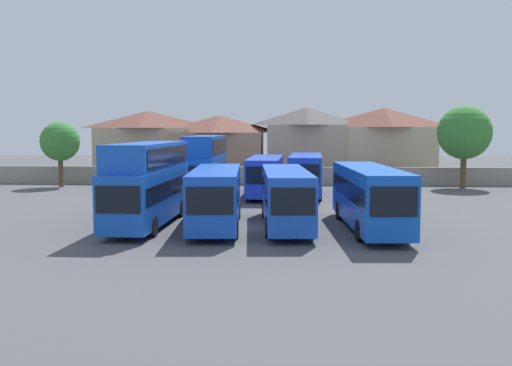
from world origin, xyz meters
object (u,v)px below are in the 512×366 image
bus_2 (216,194)px  tree_left_of_lot (464,133)px  house_terrace_right (306,143)px  bus_7 (306,173)px  house_terrace_far_right (384,143)px  bus_1 (148,179)px  house_terrace_centre (219,146)px  tree_behind_wall (60,142)px  bus_3 (286,194)px  bus_6 (266,174)px  bus_5 (206,162)px  house_terrace_left (149,144)px  bus_4 (369,194)px

bus_2 → tree_left_of_lot: (20.84, 23.73, 3.31)m
bus_2 → house_terrace_right: 33.24m
bus_7 → house_terrace_far_right: house_terrace_far_right is taller
bus_1 → house_terrace_right: house_terrace_right is taller
bus_1 → house_terrace_centre: house_terrace_centre is taller
tree_behind_wall → bus_3: bearing=-45.7°
bus_6 → tree_behind_wall: (-20.10, 7.05, 2.49)m
bus_1 → tree_left_of_lot: bearing=134.6°
bus_3 → tree_left_of_lot: bearing=140.4°
bus_7 → tree_behind_wall: 24.49m
bus_5 → house_terrace_right: (8.94, 16.86, 1.22)m
bus_7 → house_terrace_left: house_terrace_left is taller
house_terrace_centre → tree_behind_wall: (-14.24, -10.23, 0.74)m
bus_2 → house_terrace_centre: 33.20m
tree_behind_wall → bus_1: bearing=-58.0°
bus_7 → tree_left_of_lot: tree_left_of_lot is taller
bus_3 → house_terrace_far_right: 34.38m
bus_4 → house_terrace_far_right: bearing=166.4°
bus_3 → house_terrace_centre: 33.43m
bus_2 → bus_6: size_ratio=1.02×
bus_3 → house_terrace_centre: size_ratio=1.10×
house_terrace_left → tree_behind_wall: 12.66m
bus_2 → tree_left_of_lot: bearing=135.2°
bus_1 → house_terrace_far_right: bearing=151.5°
house_terrace_right → house_terrace_far_right: bearing=2.7°
bus_6 → bus_7: size_ratio=1.02×
house_terrace_centre → tree_behind_wall: size_ratio=1.64×
bus_5 → house_terrace_far_right: size_ratio=1.07×
bus_4 → tree_behind_wall: bearing=-133.8°
bus_1 → bus_4: bearing=88.5°
bus_6 → house_terrace_left: (-14.10, 18.19, 2.02)m
house_terrace_far_right → bus_4: bearing=-100.6°
bus_2 → bus_4: size_ratio=0.91×
bus_2 → bus_6: bearing=168.2°
house_terrace_far_right → house_terrace_right: bearing=-177.3°
bus_5 → bus_6: size_ratio=1.11×
house_terrace_right → house_terrace_centre: bearing=177.8°
tree_left_of_lot → tree_behind_wall: 38.68m
bus_7 → bus_4: bearing=13.5°
bus_7 → tree_left_of_lot: bearing=119.8°
bus_1 → bus_3: bearing=90.6°
bus_1 → house_terrace_left: size_ratio=1.00×
bus_5 → tree_behind_wall: size_ratio=1.87×
bus_7 → tree_behind_wall: tree_behind_wall is taller
bus_6 → bus_7: (3.34, 0.40, 0.09)m
bus_7 → house_terrace_left: size_ratio=0.92×
bus_6 → house_terrace_centre: bearing=-159.4°
bus_4 → house_terrace_centre: house_terrace_centre is taller
bus_3 → house_terrace_left: 37.02m
bus_6 → house_terrace_left: bearing=-140.4°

